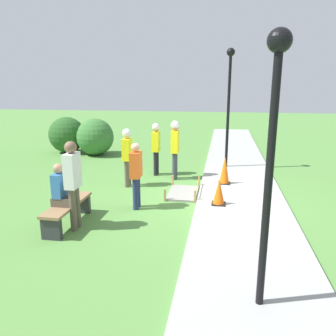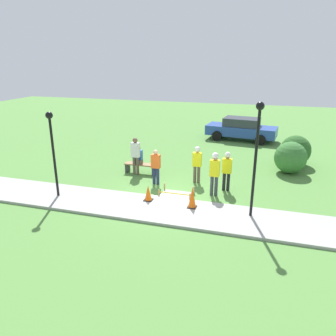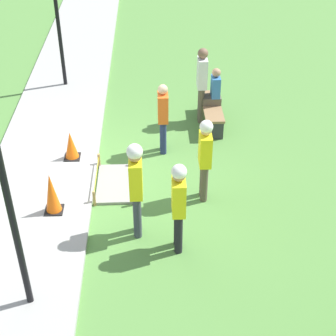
{
  "view_description": "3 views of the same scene",
  "coord_description": "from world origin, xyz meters",
  "px_view_note": "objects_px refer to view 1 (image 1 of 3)",
  "views": [
    {
      "loc": [
        -8.25,
        -0.58,
        2.93
      ],
      "look_at": [
        0.46,
        0.88,
        0.71
      ],
      "focal_mm": 35.0,
      "sensor_mm": 36.0,
      "label": 1
    },
    {
      "loc": [
        3.61,
        -11.78,
        5.51
      ],
      "look_at": [
        -0.23,
        1.14,
        0.94
      ],
      "focal_mm": 35.0,
      "sensor_mm": 36.0,
      "label": 2
    },
    {
      "loc": [
        8.85,
        1.16,
        6.23
      ],
      "look_at": [
        0.94,
        1.47,
        0.79
      ],
      "focal_mm": 55.0,
      "sensor_mm": 36.0,
      "label": 3
    }
  ],
  "objects_px": {
    "person_seated_on_bench": "(61,189)",
    "lamppost_near": "(229,91)",
    "traffic_cone_near_patch": "(219,192)",
    "worker_assistant": "(175,144)",
    "park_bench": "(68,210)",
    "traffic_cone_far_patch": "(225,170)",
    "bystander_in_gray_shirt": "(73,180)",
    "worker_trainee": "(156,145)",
    "bystander_in_orange_shirt": "(136,172)",
    "worker_supervisor": "(127,153)",
    "lamppost_far": "(272,132)"
  },
  "relations": [
    {
      "from": "traffic_cone_near_patch",
      "to": "lamppost_near",
      "type": "relative_size",
      "value": 0.15
    },
    {
      "from": "traffic_cone_far_patch",
      "to": "person_seated_on_bench",
      "type": "bearing_deg",
      "value": 135.89
    },
    {
      "from": "bystander_in_orange_shirt",
      "to": "lamppost_far",
      "type": "xyz_separation_m",
      "value": [
        -3.38,
        -2.59,
        1.49
      ]
    },
    {
      "from": "worker_assistant",
      "to": "bystander_in_orange_shirt",
      "type": "bearing_deg",
      "value": 168.79
    },
    {
      "from": "person_seated_on_bench",
      "to": "worker_assistant",
      "type": "distance_m",
      "value": 4.45
    },
    {
      "from": "person_seated_on_bench",
      "to": "lamppost_near",
      "type": "bearing_deg",
      "value": -31.25
    },
    {
      "from": "worker_supervisor",
      "to": "traffic_cone_near_patch",
      "type": "bearing_deg",
      "value": -117.12
    },
    {
      "from": "park_bench",
      "to": "lamppost_far",
      "type": "height_order",
      "value": "lamppost_far"
    },
    {
      "from": "person_seated_on_bench",
      "to": "bystander_in_orange_shirt",
      "type": "distance_m",
      "value": 1.83
    },
    {
      "from": "worker_supervisor",
      "to": "worker_assistant",
      "type": "distance_m",
      "value": 1.62
    },
    {
      "from": "worker_trainee",
      "to": "bystander_in_orange_shirt",
      "type": "bearing_deg",
      "value": -177.13
    },
    {
      "from": "bystander_in_gray_shirt",
      "to": "lamppost_far",
      "type": "bearing_deg",
      "value": -119.62
    },
    {
      "from": "lamppost_far",
      "to": "lamppost_near",
      "type": "bearing_deg",
      "value": 3.13
    },
    {
      "from": "traffic_cone_near_patch",
      "to": "person_seated_on_bench",
      "type": "height_order",
      "value": "person_seated_on_bench"
    },
    {
      "from": "traffic_cone_far_patch",
      "to": "lamppost_near",
      "type": "xyz_separation_m",
      "value": [
        2.17,
        -0.05,
        2.24
      ]
    },
    {
      "from": "person_seated_on_bench",
      "to": "lamppost_near",
      "type": "distance_m",
      "value": 6.88
    },
    {
      "from": "bystander_in_gray_shirt",
      "to": "person_seated_on_bench",
      "type": "bearing_deg",
      "value": 83.05
    },
    {
      "from": "traffic_cone_near_patch",
      "to": "worker_supervisor",
      "type": "xyz_separation_m",
      "value": [
        1.39,
        2.71,
        0.62
      ]
    },
    {
      "from": "bystander_in_gray_shirt",
      "to": "lamppost_far",
      "type": "height_order",
      "value": "lamppost_far"
    },
    {
      "from": "worker_supervisor",
      "to": "lamppost_far",
      "type": "bearing_deg",
      "value": -146.99
    },
    {
      "from": "worker_supervisor",
      "to": "lamppost_far",
      "type": "height_order",
      "value": "lamppost_far"
    },
    {
      "from": "person_seated_on_bench",
      "to": "lamppost_far",
      "type": "bearing_deg",
      "value": -118.11
    },
    {
      "from": "worker_supervisor",
      "to": "lamppost_near",
      "type": "xyz_separation_m",
      "value": [
        2.59,
        -2.9,
        1.72
      ]
    },
    {
      "from": "person_seated_on_bench",
      "to": "worker_trainee",
      "type": "relative_size",
      "value": 0.51
    },
    {
      "from": "traffic_cone_far_patch",
      "to": "worker_assistant",
      "type": "relative_size",
      "value": 0.44
    },
    {
      "from": "park_bench",
      "to": "traffic_cone_far_patch",
      "type": "bearing_deg",
      "value": -44.66
    },
    {
      "from": "worker_assistant",
      "to": "traffic_cone_far_patch",
      "type": "bearing_deg",
      "value": -110.03
    },
    {
      "from": "bystander_in_orange_shirt",
      "to": "traffic_cone_near_patch",
      "type": "bearing_deg",
      "value": -80.17
    },
    {
      "from": "traffic_cone_near_patch",
      "to": "lamppost_near",
      "type": "distance_m",
      "value": 4.62
    },
    {
      "from": "park_bench",
      "to": "worker_supervisor",
      "type": "xyz_separation_m",
      "value": [
        2.94,
        -0.48,
        0.68
      ]
    },
    {
      "from": "traffic_cone_near_patch",
      "to": "person_seated_on_bench",
      "type": "distance_m",
      "value": 3.67
    },
    {
      "from": "traffic_cone_near_patch",
      "to": "park_bench",
      "type": "distance_m",
      "value": 3.55
    },
    {
      "from": "worker_assistant",
      "to": "bystander_in_gray_shirt",
      "type": "distance_m",
      "value": 4.36
    },
    {
      "from": "park_bench",
      "to": "bystander_in_gray_shirt",
      "type": "relative_size",
      "value": 0.87
    },
    {
      "from": "worker_supervisor",
      "to": "worker_trainee",
      "type": "relative_size",
      "value": 0.99
    },
    {
      "from": "traffic_cone_near_patch",
      "to": "worker_assistant",
      "type": "height_order",
      "value": "worker_assistant"
    },
    {
      "from": "traffic_cone_far_patch",
      "to": "lamppost_far",
      "type": "xyz_separation_m",
      "value": [
        -5.54,
        -0.48,
        1.89
      ]
    },
    {
      "from": "worker_supervisor",
      "to": "bystander_in_gray_shirt",
      "type": "xyz_separation_m",
      "value": [
        -3.09,
        0.23,
        0.05
      ]
    },
    {
      "from": "person_seated_on_bench",
      "to": "bystander_in_gray_shirt",
      "type": "distance_m",
      "value": 0.37
    },
    {
      "from": "person_seated_on_bench",
      "to": "lamppost_far",
      "type": "height_order",
      "value": "lamppost_far"
    },
    {
      "from": "traffic_cone_near_patch",
      "to": "worker_supervisor",
      "type": "relative_size",
      "value": 0.36
    },
    {
      "from": "traffic_cone_near_patch",
      "to": "bystander_in_gray_shirt",
      "type": "relative_size",
      "value": 0.34
    },
    {
      "from": "park_bench",
      "to": "bystander_in_gray_shirt",
      "type": "bearing_deg",
      "value": -121.81
    },
    {
      "from": "worker_supervisor",
      "to": "bystander_in_orange_shirt",
      "type": "xyz_separation_m",
      "value": [
        -1.73,
        -0.73,
        -0.11
      ]
    },
    {
      "from": "bystander_in_gray_shirt",
      "to": "worker_trainee",
      "type": "bearing_deg",
      "value": -10.1
    },
    {
      "from": "traffic_cone_near_patch",
      "to": "person_seated_on_bench",
      "type": "relative_size",
      "value": 0.7
    },
    {
      "from": "worker_trainee",
      "to": "lamppost_far",
      "type": "xyz_separation_m",
      "value": [
        -6.53,
        -2.75,
        1.36
      ]
    },
    {
      "from": "traffic_cone_far_patch",
      "to": "worker_assistant",
      "type": "bearing_deg",
      "value": 69.97
    },
    {
      "from": "person_seated_on_bench",
      "to": "worker_supervisor",
      "type": "bearing_deg",
      "value": -9.78
    },
    {
      "from": "park_bench",
      "to": "worker_supervisor",
      "type": "relative_size",
      "value": 0.94
    }
  ]
}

